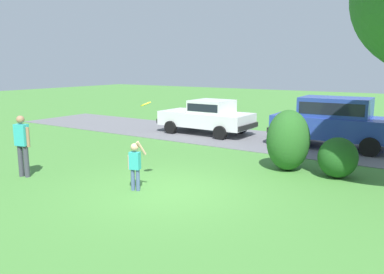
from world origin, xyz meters
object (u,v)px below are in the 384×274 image
Objects in this scene: parked_sedan at (208,116)px; frisbee at (146,104)px; parked_suv at (335,120)px; adult_onlooker at (22,143)px; child_thrower at (135,163)px.

parked_sedan is 8.16m from frisbee.
parked_suv is at bearing 0.43° from parked_sedan.
parked_sedan is 5.58m from parked_suv.
parked_sedan is 15.70× the size of frisbee.
parked_suv is at bearing 69.64° from frisbee.
parked_suv is at bearing 54.69° from adult_onlooker.
parked_suv is 8.19m from frisbee.
parked_suv is at bearing 70.70° from child_thrower.
frisbee reaches higher than parked_suv.
child_thrower is 3.55m from adult_onlooker.
parked_suv is 2.73× the size of adult_onlooker.
frisbee is at bearing 19.95° from adult_onlooker.
child_thrower is 1.50m from frisbee.
child_thrower is 4.57× the size of frisbee.
frisbee is (0.00, 0.46, 1.43)m from child_thrower.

